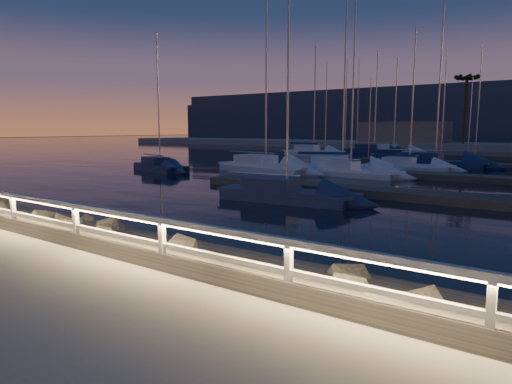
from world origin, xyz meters
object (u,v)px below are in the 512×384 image
sailboat_c (348,171)px  sailboat_i (312,152)px  sailboat_n (373,150)px  guard_rail (128,225)px  sailboat_f (264,166)px  sailboat_e (340,166)px  sailboat_j (407,165)px  sailboat_b (283,192)px  sailboat_a (159,166)px  sailboat_k (433,162)px  sailboat_m (392,150)px

sailboat_c → sailboat_i: bearing=126.6°
sailboat_i → sailboat_n: (4.27, 9.39, -0.02)m
sailboat_n → sailboat_i: bearing=-124.5°
guard_rail → sailboat_f: bearing=118.5°
sailboat_e → sailboat_j: 6.03m
sailboat_c → sailboat_f: (-6.82, -0.89, 0.07)m
sailboat_j → sailboat_n: 25.94m
sailboat_b → sailboat_f: sailboat_f is taller
sailboat_f → sailboat_j: (8.85, 7.91, -0.07)m
sailboat_c → sailboat_j: 7.31m
sailboat_a → sailboat_e: sailboat_e is taller
sailboat_b → sailboat_c: bearing=95.1°
sailboat_e → sailboat_a: bearing=-171.7°
sailboat_a → sailboat_k: size_ratio=0.72×
guard_rail → sailboat_c: 25.02m
sailboat_e → sailboat_m: sailboat_e is taller
sailboat_e → sailboat_k: sailboat_k is taller
sailboat_c → sailboat_k: bearing=78.9°
sailboat_b → sailboat_f: 14.61m
sailboat_e → sailboat_k: (4.54, 9.56, -0.01)m
sailboat_k → sailboat_n: 22.12m
sailboat_e → sailboat_f: sailboat_f is taller
sailboat_f → sailboat_m: sailboat_f is taller
sailboat_a → sailboat_i: size_ratio=0.81×
sailboat_b → sailboat_k: 24.25m
sailboat_b → sailboat_m: bearing=97.5°
sailboat_m → sailboat_k: bearing=-70.1°
sailboat_n → sailboat_m: bearing=4.8°
sailboat_c → sailboat_e: bearing=129.1°
sailboat_i → sailboat_k: size_ratio=0.90×
sailboat_b → sailboat_m: (-9.76, 42.99, 0.05)m
sailboat_j → sailboat_m: 25.49m
sailboat_f → sailboat_i: size_ratio=1.08×
sailboat_i → sailboat_a: bearing=-87.2°
sailboat_c → sailboat_j: (2.03, 7.02, 0.00)m
guard_rail → sailboat_i: 49.24m
guard_rail → sailboat_n: (-15.88, 54.30, -0.92)m
sailboat_f → sailboat_j: bearing=49.3°
sailboat_e → sailboat_f: (-5.02, -3.25, 0.01)m
sailboat_c → sailboat_k: 12.24m
sailboat_j → sailboat_n: bearing=115.2°
sailboat_a → sailboat_m: bearing=94.8°
sailboat_a → sailboat_b: 17.99m
sailboat_e → sailboat_i: bearing=101.6°
sailboat_c → sailboat_j: sailboat_c is taller
guard_rail → sailboat_a: bearing=136.3°
sailboat_e → sailboat_f: bearing=-169.9°
guard_rail → sailboat_f: 26.66m
sailboat_f → sailboat_n: 31.05m
sailboat_e → sailboat_i: size_ratio=0.98×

